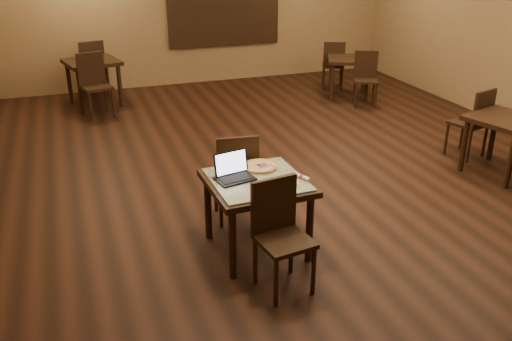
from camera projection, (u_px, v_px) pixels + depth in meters
name	position (u px, v px, depth m)	size (l,w,h in m)	color
ground	(297.00, 172.00, 7.13)	(10.00, 10.00, 0.00)	black
wall_back	(200.00, 8.00, 10.84)	(8.00, 0.02, 3.00)	olive
mural	(224.00, 5.00, 10.93)	(2.34, 0.05, 1.64)	#265C8E
tiled_table	(257.00, 189.00, 5.13)	(0.95, 0.95, 0.76)	black
chair_main_near	(280.00, 229.00, 4.64)	(0.49, 0.49, 0.99)	black
chair_main_far	(236.00, 173.00, 5.69)	(0.49, 0.49, 1.01)	black
laptop	(233.00, 171.00, 5.09)	(0.39, 0.34, 0.24)	black
plate	(286.00, 182.00, 5.00)	(0.23, 0.23, 0.01)	white
pizza_slice	(286.00, 181.00, 4.99)	(0.17, 0.17, 0.02)	beige
pizza_pan	(260.00, 167.00, 5.33)	(0.38, 0.38, 0.01)	silver
pizza_whole	(260.00, 166.00, 5.32)	(0.34, 0.34, 0.02)	beige
spatula	(263.00, 166.00, 5.31)	(0.10, 0.23, 0.01)	silver
napkin_roll	(302.00, 177.00, 5.08)	(0.11, 0.18, 0.04)	white
other_table_a	(349.00, 65.00, 10.17)	(1.04, 1.04, 0.74)	black
other_table_a_chair_near	(366.00, 75.00, 9.72)	(0.55, 0.55, 0.96)	black
other_table_a_chair_far	(333.00, 62.00, 10.67)	(0.55, 0.55, 0.96)	black
other_table_b	(92.00, 68.00, 9.62)	(1.05, 1.05, 0.82)	black
other_table_b_chair_near	(94.00, 81.00, 9.11)	(0.55, 0.55, 1.06)	black
other_table_b_chair_far	(92.00, 65.00, 10.19)	(0.55, 0.55, 1.06)	black
other_table_c	(505.00, 127.00, 6.84)	(1.00, 1.00, 0.76)	black
other_table_c_chair_far	(475.00, 119.00, 7.38)	(0.53, 0.53, 0.98)	black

